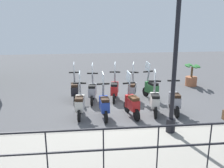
{
  "coord_description": "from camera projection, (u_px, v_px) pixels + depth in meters",
  "views": [
    {
      "loc": [
        -8.76,
        1.45,
        3.4
      ],
      "look_at": [
        0.2,
        0.5,
        0.9
      ],
      "focal_mm": 40.0,
      "sensor_mm": 36.0,
      "label": 1
    }
  ],
  "objects": [
    {
      "name": "scooter_near_0",
      "position": [
        174.0,
        100.0,
        8.84
      ],
      "size": [
        1.23,
        0.44,
        1.54
      ],
      "rotation": [
        0.0,
        0.0,
        -0.09
      ],
      "color": "black",
      "rests_on": "ground_plane"
    },
    {
      "name": "scooter_near_1",
      "position": [
        155.0,
        101.0,
        8.78
      ],
      "size": [
        1.23,
        0.47,
        1.54
      ],
      "rotation": [
        0.0,
        0.0,
        -0.17
      ],
      "color": "black",
      "rests_on": "ground_plane"
    },
    {
      "name": "scooter_far_1",
      "position": [
        132.0,
        89.0,
        10.14
      ],
      "size": [
        1.2,
        0.54,
        1.54
      ],
      "rotation": [
        0.0,
        0.0,
        -0.28
      ],
      "color": "black",
      "rests_on": "ground_plane"
    },
    {
      "name": "scooter_far_0",
      "position": [
        151.0,
        88.0,
        10.29
      ],
      "size": [
        1.2,
        0.55,
        1.54
      ],
      "rotation": [
        0.0,
        0.0,
        0.3
      ],
      "color": "black",
      "rests_on": "ground_plane"
    },
    {
      "name": "scooter_near_2",
      "position": [
        132.0,
        103.0,
        8.55
      ],
      "size": [
        1.21,
        0.51,
        1.54
      ],
      "rotation": [
        0.0,
        0.0,
        0.24
      ],
      "color": "black",
      "rests_on": "ground_plane"
    },
    {
      "name": "ground_plane",
      "position": [
        126.0,
        108.0,
        9.45
      ],
      "size": [
        28.0,
        28.0,
        0.0
      ],
      "primitive_type": "plane",
      "color": "#4C4C4F"
    },
    {
      "name": "promenade_walkway",
      "position": [
        145.0,
        149.0,
        6.41
      ],
      "size": [
        2.2,
        20.0,
        0.15
      ],
      "color": "gray",
      "rests_on": "ground_plane"
    },
    {
      "name": "scooter_near_4",
      "position": [
        80.0,
        104.0,
        8.5
      ],
      "size": [
        1.23,
        0.44,
        1.54
      ],
      "rotation": [
        0.0,
        0.0,
        -0.06
      ],
      "color": "black",
      "rests_on": "ground_plane"
    },
    {
      "name": "fence_railing",
      "position": [
        158.0,
        140.0,
        5.19
      ],
      "size": [
        0.04,
        16.03,
        1.07
      ],
      "color": "black",
      "rests_on": "promenade_walkway"
    },
    {
      "name": "scooter_near_3",
      "position": [
        104.0,
        104.0,
        8.42
      ],
      "size": [
        1.23,
        0.44,
        1.54
      ],
      "rotation": [
        0.0,
        0.0,
        0.05
      ],
      "color": "black",
      "rests_on": "ground_plane"
    },
    {
      "name": "potted_palm",
      "position": [
        191.0,
        77.0,
        12.31
      ],
      "size": [
        1.06,
        0.66,
        1.05
      ],
      "color": "#9E5B3D",
      "rests_on": "ground_plane"
    },
    {
      "name": "scooter_far_4",
      "position": [
        75.0,
        89.0,
        10.12
      ],
      "size": [
        1.23,
        0.44,
        1.54
      ],
      "rotation": [
        0.0,
        0.0,
        0.02
      ],
      "color": "black",
      "rests_on": "ground_plane"
    },
    {
      "name": "scooter_far_2",
      "position": [
        114.0,
        89.0,
        10.19
      ],
      "size": [
        1.23,
        0.47,
        1.54
      ],
      "rotation": [
        0.0,
        0.0,
        -0.17
      ],
      "color": "black",
      "rests_on": "ground_plane"
    },
    {
      "name": "lamp_post_near",
      "position": [
        175.0,
        65.0,
        6.68
      ],
      "size": [
        0.26,
        0.9,
        4.4
      ],
      "color": "black",
      "rests_on": "promenade_walkway"
    },
    {
      "name": "scooter_far_3",
      "position": [
        92.0,
        91.0,
        9.95
      ],
      "size": [
        1.23,
        0.44,
        1.54
      ],
      "rotation": [
        0.0,
        0.0,
        -0.1
      ],
      "color": "black",
      "rests_on": "ground_plane"
    }
  ]
}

